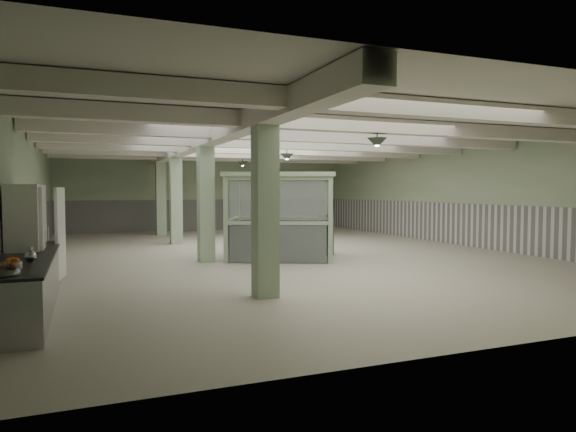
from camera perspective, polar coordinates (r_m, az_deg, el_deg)
name	(u,v)px	position (r m, az deg, el deg)	size (l,w,h in m)	color
floor	(278,253)	(16.13, -1.12, -4.17)	(20.00, 20.00, 0.00)	beige
ceiling	(278,138)	(16.08, -1.13, 8.66)	(14.00, 20.00, 0.02)	beige
wall_back	(207,193)	(25.61, -9.00, 2.49)	(14.00, 0.02, 3.60)	#ACC19A
wall_front	(546,205)	(7.51, 26.71, 1.05)	(14.00, 0.02, 3.60)	#ACC19A
wall_left	(28,197)	(15.05, -26.96, 1.86)	(0.02, 20.00, 3.60)	#ACC19A
wall_right	(459,195)	(19.59, 18.44, 2.22)	(0.02, 20.00, 3.60)	#ACC19A
wainscot_left	(30,237)	(15.10, -26.77, -2.12)	(0.05, 19.90, 1.50)	silver
wainscot_right	(458,224)	(19.61, 18.33, -0.85)	(0.05, 19.90, 1.50)	silver
wainscot_back	(207,215)	(25.62, -8.97, 0.14)	(13.90, 0.05, 1.50)	silver
girder	(198,142)	(15.37, -9.99, 8.06)	(0.45, 19.90, 0.40)	white
beam_a	(428,109)	(9.46, 15.34, 11.44)	(13.90, 0.35, 0.32)	white
beam_b	(358,125)	(11.54, 7.74, 9.97)	(13.90, 0.35, 0.32)	white
beam_c	(311,136)	(13.76, 2.56, 8.86)	(13.90, 0.35, 0.32)	white
beam_d	(278,144)	(16.06, -1.13, 8.02)	(13.90, 0.35, 0.32)	white
beam_e	(253,150)	(18.42, -3.88, 7.37)	(13.90, 0.35, 0.32)	white
beam_f	(234,154)	(20.81, -6.00, 6.86)	(13.90, 0.35, 0.32)	white
beam_g	(219,158)	(23.22, -7.68, 6.45)	(13.90, 0.35, 0.32)	white
column_a	(265,201)	(9.51, -2.56, 1.71)	(0.42, 0.42, 3.60)	#ABC8A1
column_b	(206,197)	(14.33, -9.12, 2.11)	(0.42, 0.42, 3.60)	#ABC8A1
column_c	(176,195)	(19.24, -12.36, 2.30)	(0.42, 0.42, 3.60)	#ABC8A1
column_d	(161,194)	(23.20, -13.96, 2.38)	(0.42, 0.42, 3.60)	#ABC8A1
pendant_front	(377,143)	(11.75, 9.87, 8.02)	(0.44, 0.44, 0.22)	#2B3A2C
pendant_mid	(287,157)	(16.68, -0.12, 6.56)	(0.44, 0.44, 0.22)	#2B3A2C
pendant_back	(243,164)	(21.40, -5.06, 5.76)	(0.44, 0.44, 0.22)	#2B3A2C
prep_counter	(27,282)	(9.68, -27.04, -6.56)	(0.87, 5.00, 0.91)	#A8A8AD
pitcher_near	(28,243)	(10.56, -26.93, -2.65)	(0.18, 0.21, 0.27)	#A8A8AD
pitcher_far	(31,255)	(8.66, -26.69, -3.89)	(0.17, 0.19, 0.25)	#A8A8AD
veg_colander	(3,269)	(7.51, -29.07, -5.19)	(0.41, 0.41, 0.18)	#47474D
orange_bowl	(13,265)	(8.19, -28.26, -4.86)	(0.24, 0.24, 0.09)	#B2B2B7
walkin_cooler	(29,242)	(11.08, -26.82, -2.57)	(0.78, 2.18, 2.00)	white
guard_booth	(280,200)	(14.99, -0.87, 1.78)	(3.87, 3.63, 2.48)	#A3C099
filing_cabinet	(326,234)	(15.93, 4.21, -2.02)	(0.40, 0.57, 1.24)	#585849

